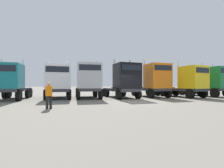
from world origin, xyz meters
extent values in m
plane|color=slate|center=(0.00, 0.00, 0.00)|extent=(200.00, 200.00, 0.00)
cube|color=#333338|center=(-11.48, 4.28, 0.99)|extent=(2.60, 5.76, 0.30)
cube|color=#14727A|center=(-11.37, 2.71, 2.28)|extent=(2.57, 2.64, 2.29)
cube|color=black|center=(-11.27, 1.46, 2.91)|extent=(2.10, 0.19, 0.55)
cylinder|color=silver|center=(-10.52, 4.17, 2.58)|extent=(0.19, 0.19, 2.89)
cylinder|color=silver|center=(-12.41, 4.03, 2.58)|extent=(0.19, 0.19, 2.89)
cylinder|color=#333338|center=(-11.57, 5.51, 1.20)|extent=(1.18, 1.18, 0.12)
cylinder|color=black|center=(-10.23, 2.26, 0.54)|extent=(0.43, 1.11, 1.09)
cylinder|color=black|center=(-10.47, 5.56, 0.54)|extent=(0.43, 1.11, 1.09)
cylinder|color=black|center=(-12.66, 5.40, 0.54)|extent=(0.43, 1.11, 1.09)
cylinder|color=black|center=(-10.55, 6.66, 0.54)|extent=(0.43, 1.11, 1.09)
cylinder|color=black|center=(-12.74, 6.50, 0.54)|extent=(0.43, 1.11, 1.09)
cube|color=#333338|center=(-7.20, 5.22, 0.94)|extent=(2.88, 6.41, 0.30)
cube|color=white|center=(-6.98, 3.30, 2.28)|extent=(2.65, 2.59, 2.38)
cube|color=black|center=(-6.85, 2.12, 2.95)|extent=(2.09, 0.28, 0.55)
cylinder|color=silver|center=(-6.19, 4.72, 2.58)|extent=(0.20, 0.20, 2.98)
cylinder|color=silver|center=(-8.07, 4.51, 2.58)|extent=(0.20, 0.20, 2.98)
cylinder|color=#333338|center=(-7.35, 6.58, 1.15)|extent=(1.22, 1.22, 0.12)
cylinder|color=black|center=(-5.84, 2.96, 0.52)|extent=(0.46, 1.07, 1.04)
cylinder|color=black|center=(-8.02, 2.72, 0.52)|extent=(0.46, 1.07, 1.04)
cylinder|color=black|center=(-6.28, 6.84, 0.52)|extent=(0.46, 1.07, 1.04)
cylinder|color=black|center=(-8.46, 6.59, 0.52)|extent=(0.46, 1.07, 1.04)
cylinder|color=black|center=(-6.40, 7.93, 0.52)|extent=(0.46, 1.07, 1.04)
cylinder|color=black|center=(-8.59, 7.68, 0.52)|extent=(0.46, 1.07, 1.04)
cube|color=#333338|center=(-3.97, 4.92, 0.99)|extent=(2.49, 6.03, 0.30)
cube|color=#B7BABF|center=(-3.88, 3.14, 2.41)|extent=(2.51, 2.49, 2.54)
cube|color=black|center=(-3.82, 1.94, 3.15)|extent=(2.10, 0.14, 0.55)
cylinder|color=silver|center=(-3.00, 4.52, 2.71)|extent=(0.19, 0.19, 3.14)
cylinder|color=silver|center=(-4.90, 4.43, 2.71)|extent=(0.19, 0.19, 3.14)
cylinder|color=#333338|center=(-4.03, 6.22, 1.20)|extent=(1.15, 1.15, 0.12)
cylinder|color=black|center=(-2.76, 2.71, 0.54)|extent=(0.40, 1.10, 1.09)
cylinder|color=black|center=(-4.96, 2.60, 0.54)|extent=(0.40, 1.10, 1.09)
cylinder|color=black|center=(-2.94, 6.34, 0.54)|extent=(0.40, 1.10, 1.09)
cylinder|color=black|center=(-5.14, 6.23, 0.54)|extent=(0.40, 1.10, 1.09)
cylinder|color=black|center=(-2.99, 7.44, 0.54)|extent=(0.40, 1.10, 1.09)
cylinder|color=black|center=(-5.19, 7.33, 0.54)|extent=(0.40, 1.10, 1.09)
cube|color=#333338|center=(-0.26, 4.71, 0.91)|extent=(3.15, 6.43, 0.30)
cube|color=black|center=(0.05, 2.77, 2.38)|extent=(2.72, 2.59, 2.65)
cube|color=black|center=(0.23, 1.65, 3.18)|extent=(2.08, 0.37, 0.55)
cylinder|color=silver|center=(0.78, 4.18, 2.68)|extent=(0.21, 0.21, 3.25)
cylinder|color=silver|center=(-1.09, 3.87, 2.68)|extent=(0.21, 0.21, 3.25)
cylinder|color=#333338|center=(-0.48, 6.05, 1.12)|extent=(1.26, 1.26, 0.12)
cylinder|color=black|center=(1.20, 2.53, 0.50)|extent=(0.50, 1.05, 1.01)
cylinder|color=black|center=(-0.97, 2.19, 0.50)|extent=(0.50, 1.05, 1.01)
cylinder|color=black|center=(0.59, 6.35, 0.50)|extent=(0.50, 1.05, 1.01)
cylinder|color=black|center=(-1.59, 6.00, 0.50)|extent=(0.50, 1.05, 1.01)
cylinder|color=black|center=(0.41, 7.44, 0.50)|extent=(0.50, 1.05, 1.01)
cylinder|color=black|center=(-1.76, 7.09, 0.50)|extent=(0.50, 1.05, 1.01)
cube|color=#333338|center=(3.65, 5.12, 0.93)|extent=(2.79, 5.81, 0.30)
cube|color=orange|center=(3.83, 3.47, 2.46)|extent=(2.63, 2.52, 2.75)
cube|color=black|center=(3.95, 2.32, 3.31)|extent=(2.09, 0.27, 0.55)
cylinder|color=silver|center=(4.63, 4.85, 2.76)|extent=(0.20, 0.20, 3.35)
cylinder|color=silver|center=(2.74, 4.64, 2.76)|extent=(0.20, 0.20, 3.35)
cylinder|color=#333338|center=(3.51, 6.35, 1.14)|extent=(1.21, 1.21, 0.12)
cylinder|color=black|center=(4.97, 3.15, 0.52)|extent=(0.46, 1.06, 1.03)
cylinder|color=black|center=(2.78, 2.92, 0.52)|extent=(0.46, 1.06, 1.03)
cylinder|color=black|center=(4.61, 6.44, 0.52)|extent=(0.46, 1.06, 1.03)
cylinder|color=black|center=(2.42, 6.20, 0.52)|extent=(0.46, 1.06, 1.03)
cylinder|color=black|center=(4.49, 7.53, 0.52)|extent=(0.46, 1.06, 1.03)
cylinder|color=black|center=(2.30, 7.29, 0.52)|extent=(0.46, 1.06, 1.03)
cube|color=#333338|center=(7.18, 4.47, 0.91)|extent=(3.82, 6.57, 0.30)
cube|color=yellow|center=(7.73, 2.56, 2.31)|extent=(2.92, 2.81, 2.49)
cube|color=black|center=(8.04, 1.47, 3.03)|extent=(2.03, 0.62, 0.55)
cylinder|color=silver|center=(8.29, 4.04, 2.61)|extent=(0.22, 0.22, 3.09)
cylinder|color=silver|center=(6.47, 3.52, 2.61)|extent=(0.22, 0.22, 3.09)
cylinder|color=#333338|center=(6.81, 5.78, 1.12)|extent=(1.36, 1.36, 0.12)
cylinder|color=black|center=(8.90, 2.46, 0.51)|extent=(0.61, 1.07, 1.01)
cylinder|color=black|center=(6.79, 1.86, 0.51)|extent=(0.61, 1.07, 1.01)
cylinder|color=black|center=(7.83, 6.21, 0.51)|extent=(0.61, 1.07, 1.01)
cylinder|color=black|center=(5.71, 5.61, 0.51)|extent=(0.61, 1.07, 1.01)
cylinder|color=black|center=(7.53, 7.27, 0.51)|extent=(0.61, 1.07, 1.01)
cylinder|color=black|center=(5.41, 6.67, 0.51)|extent=(0.61, 1.07, 1.01)
cube|color=#333338|center=(11.03, 5.01, 0.92)|extent=(3.42, 6.39, 0.30)
cube|color=#197238|center=(11.42, 3.17, 2.34)|extent=(2.83, 2.76, 2.53)
cylinder|color=silver|center=(12.08, 4.65, 2.64)|extent=(0.21, 0.21, 3.13)
cylinder|color=silver|center=(10.22, 4.25, 2.64)|extent=(0.21, 0.21, 3.13)
cylinder|color=#333338|center=(10.75, 6.32, 1.13)|extent=(1.31, 1.31, 0.12)
cylinder|color=black|center=(10.44, 2.50, 0.51)|extent=(0.56, 1.07, 1.02)
cylinder|color=black|center=(11.80, 6.65, 0.51)|extent=(0.56, 1.07, 1.02)
cylinder|color=black|center=(9.65, 6.19, 0.51)|extent=(0.56, 1.07, 1.02)
cylinder|color=black|center=(11.57, 7.72, 0.51)|extent=(0.56, 1.07, 1.02)
cylinder|color=black|center=(9.42, 7.26, 0.51)|extent=(0.56, 1.07, 1.02)
cylinder|color=black|center=(-6.72, -3.27, 0.40)|extent=(0.22, 0.22, 0.80)
cylinder|color=black|center=(-6.55, -3.05, 0.40)|extent=(0.22, 0.22, 0.80)
cylinder|color=orange|center=(-6.64, -3.16, 1.11)|extent=(0.56, 0.56, 0.63)
sphere|color=tan|center=(-6.64, -3.16, 1.54)|extent=(0.22, 0.22, 0.22)
camera|label=1|loc=(-4.65, -13.90, 1.52)|focal=26.35mm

